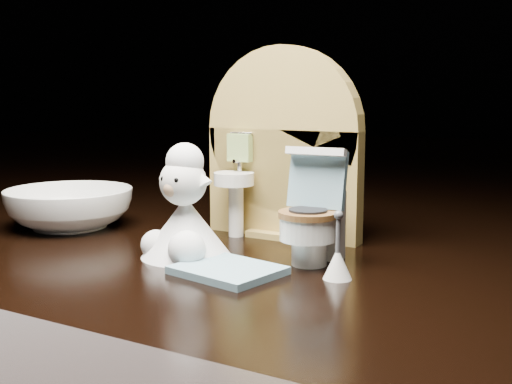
% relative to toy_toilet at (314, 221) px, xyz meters
% --- Properties ---
extents(backdrop_panel, '(0.13, 0.05, 0.15)m').
position_rel_toy_toilet_xyz_m(backdrop_panel, '(-0.06, 0.06, 0.04)').
color(backdrop_panel, '#AA8B42').
rests_on(backdrop_panel, ground).
extents(toy_toilet, '(0.04, 0.05, 0.08)m').
position_rel_toy_toilet_xyz_m(toy_toilet, '(0.00, 0.00, 0.00)').
color(toy_toilet, white).
rests_on(toy_toilet, ground).
extents(bath_mat, '(0.07, 0.06, 0.00)m').
position_rel_toy_toilet_xyz_m(bath_mat, '(-0.04, -0.05, -0.03)').
color(bath_mat, '#749EAF').
rests_on(bath_mat, ground).
extents(toilet_brush, '(0.02, 0.02, 0.04)m').
position_rel_toy_toilet_xyz_m(toilet_brush, '(0.03, -0.03, -0.02)').
color(toilet_brush, white).
rests_on(toilet_brush, ground).
extents(plush_lamb, '(0.06, 0.06, 0.08)m').
position_rel_toy_toilet_xyz_m(plush_lamb, '(-0.08, -0.03, -0.00)').
color(plush_lamb, white).
rests_on(plush_lamb, ground).
extents(ceramic_bowl, '(0.13, 0.13, 0.03)m').
position_rel_toy_toilet_xyz_m(ceramic_bowl, '(-0.23, -0.00, -0.01)').
color(ceramic_bowl, white).
rests_on(ceramic_bowl, ground).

